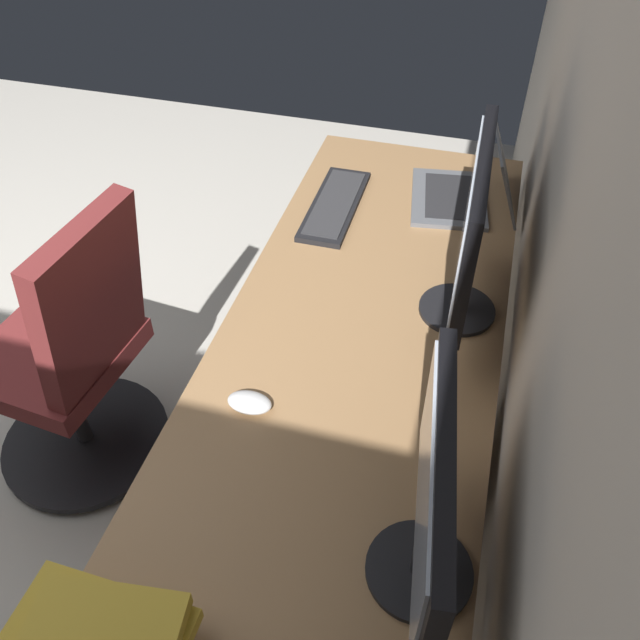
% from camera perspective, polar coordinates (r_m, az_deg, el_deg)
% --- Properties ---
extents(wall_back, '(5.02, 0.10, 2.60)m').
position_cam_1_polar(wall_back, '(1.23, 22.96, 9.72)').
color(wall_back, beige).
rests_on(wall_back, ground).
extents(desk, '(2.40, 0.71, 0.73)m').
position_cam_1_polar(desk, '(1.60, 1.74, -7.61)').
color(desk, '#936D47').
rests_on(desk, ground).
extents(drawer_pedestal, '(0.40, 0.51, 0.69)m').
position_cam_1_polar(drawer_pedestal, '(1.87, 2.44, -13.76)').
color(drawer_pedestal, '#936D47').
rests_on(drawer_pedestal, ground).
extents(monitor_primary, '(0.52, 0.20, 0.46)m').
position_cam_1_polar(monitor_primary, '(1.63, 12.82, 7.56)').
color(monitor_primary, black).
rests_on(monitor_primary, desk).
extents(monitor_secondary, '(0.49, 0.20, 0.40)m').
position_cam_1_polar(monitor_secondary, '(1.13, 9.54, -15.40)').
color(monitor_secondary, black).
rests_on(monitor_secondary, desk).
extents(laptop_left, '(0.37, 0.36, 0.23)m').
position_cam_1_polar(laptop_left, '(2.19, 12.79, 11.04)').
color(laptop_left, '#595B60').
rests_on(laptop_left, desk).
extents(keyboard_main, '(0.42, 0.14, 0.02)m').
position_cam_1_polar(keyboard_main, '(2.13, 1.28, 9.85)').
color(keyboard_main, black).
rests_on(keyboard_main, desk).
extents(mouse_main, '(0.06, 0.10, 0.03)m').
position_cam_1_polar(mouse_main, '(1.53, -6.07, -7.05)').
color(mouse_main, silver).
rests_on(mouse_main, desk).
extents(office_chair, '(0.56, 0.57, 0.97)m').
position_cam_1_polar(office_chair, '(2.13, -20.33, -3.50)').
color(office_chair, maroon).
rests_on(office_chair, ground).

